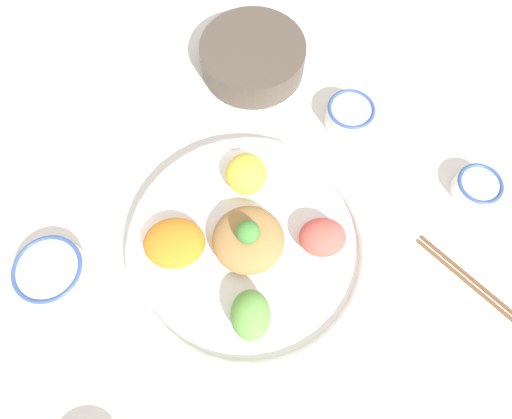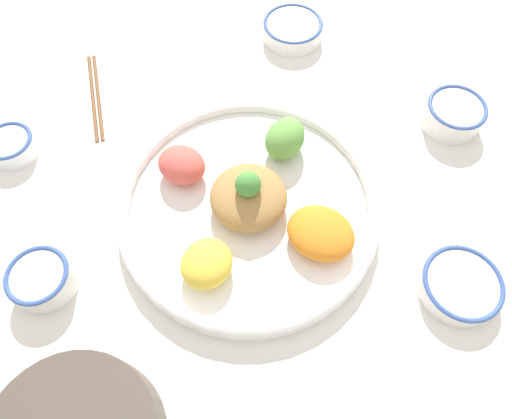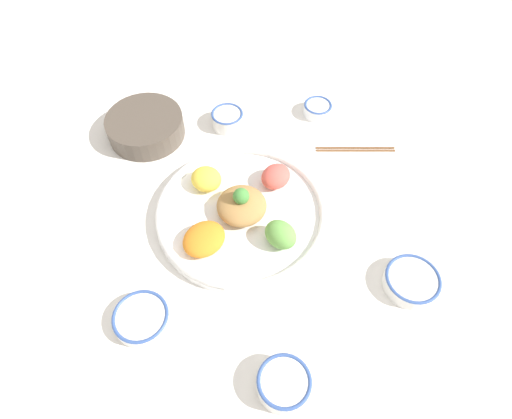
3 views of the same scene
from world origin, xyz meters
name	(u,v)px [view 1 (image 1 of 3)]	position (x,y,z in m)	size (l,w,h in m)	color
ground_plane	(245,263)	(0.00, 0.00, 0.00)	(2.40, 2.40, 0.00)	white
salad_platter	(248,244)	(0.01, -0.02, 0.02)	(0.41, 0.41, 0.10)	white
sauce_bowl_red	(50,270)	(0.23, 0.23, 0.02)	(0.12, 0.12, 0.03)	white
rice_bowl_plain	(350,114)	(0.04, -0.34, 0.03)	(0.09, 0.09, 0.05)	white
sauce_bowl_far	(477,187)	(-0.22, -0.38, 0.02)	(0.08, 0.08, 0.04)	white
side_serving_bowl	(253,56)	(0.27, -0.32, 0.03)	(0.21, 0.21, 0.06)	#51473D
chopsticks_pair_near	(471,281)	(-0.30, -0.23, 0.00)	(0.22, 0.03, 0.01)	brown
serving_spoon_main	(169,107)	(0.33, -0.13, 0.00)	(0.06, 0.12, 0.01)	white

